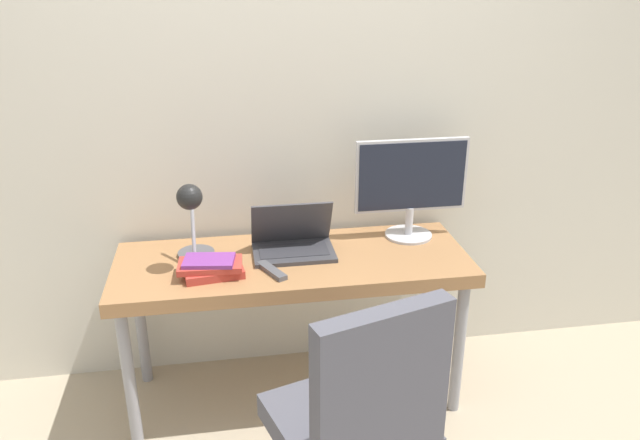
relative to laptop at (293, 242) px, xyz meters
name	(u,v)px	position (x,y,z in m)	size (l,w,h in m)	color
ground_plane	(303,434)	(-0.01, -0.34, -0.75)	(12.00, 12.00, 0.00)	tan
wall_back	(281,103)	(-0.01, 0.29, 0.55)	(8.00, 0.05, 2.60)	beige
desk	(293,273)	(-0.01, -0.06, -0.12)	(1.51, 0.56, 0.70)	#996B42
laptop	(293,242)	(0.00, 0.00, 0.00)	(0.35, 0.24, 0.23)	#38383D
monitor	(411,183)	(0.55, 0.09, 0.21)	(0.51, 0.22, 0.46)	#B7B7BC
desk_lamp	(191,214)	(-0.42, -0.07, 0.19)	(0.16, 0.27, 0.37)	#4C4C51
office_chair	(360,417)	(0.10, -0.90, -0.21)	(0.61, 0.61, 0.99)	black
book_stack	(212,267)	(-0.35, -0.17, -0.01)	(0.27, 0.16, 0.07)	#B2382D
tv_remote	(272,271)	(-0.11, -0.18, -0.04)	(0.11, 0.18, 0.02)	#4C4C51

